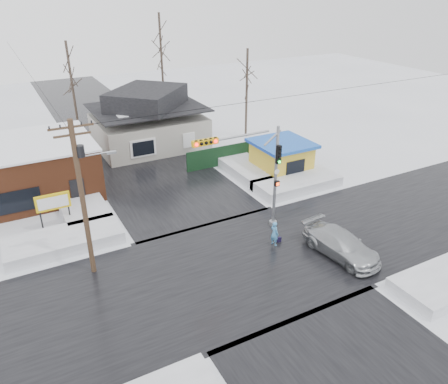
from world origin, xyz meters
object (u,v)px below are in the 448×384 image
car (341,245)px  utility_pole (83,191)px  traffic_signal (256,168)px  kiosk (281,158)px  pedestrian (274,234)px  marquee_sign (53,203)px

car → utility_pole: bearing=152.0°
car → traffic_signal: bearing=116.3°
kiosk → pedestrian: kiosk is taller
pedestrian → marquee_sign: bearing=42.2°
utility_pole → car: utility_pole is taller
marquee_sign → kiosk: (18.50, 0.50, -0.46)m
pedestrian → car: 4.06m
utility_pole → pedestrian: 11.72m
marquee_sign → kiosk: 18.51m
traffic_signal → kiosk: 10.43m
traffic_signal → kiosk: (7.07, 7.03, -3.08)m
traffic_signal → utility_pole: 10.39m
traffic_signal → marquee_sign: bearing=150.3°
marquee_sign → car: (14.54, -11.45, -1.17)m
pedestrian → kiosk: bearing=-48.4°
traffic_signal → pedestrian: (0.23, -2.05, -3.72)m
traffic_signal → marquee_sign: 13.42m
traffic_signal → utility_pole: size_ratio=0.78×
utility_pole → car: (13.47, -5.46, -4.36)m
marquee_sign → utility_pole: bearing=-79.9°
traffic_signal → marquee_sign: (-11.43, 6.53, -2.62)m
utility_pole → traffic_signal: bearing=-2.9°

